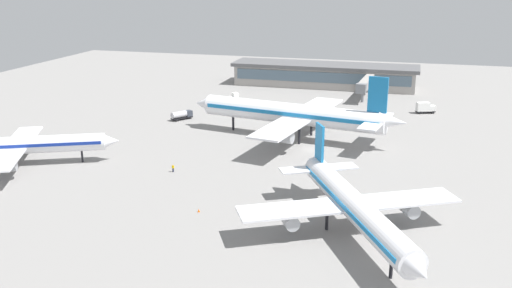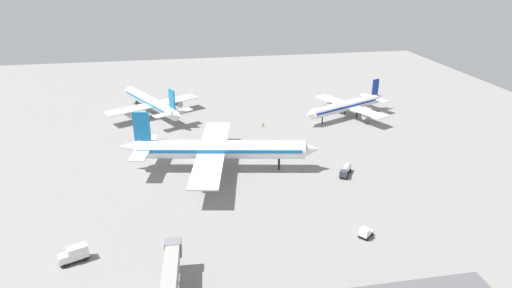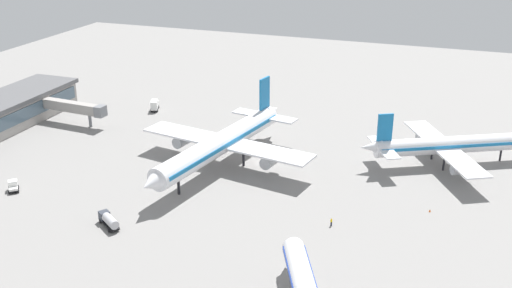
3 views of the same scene
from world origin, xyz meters
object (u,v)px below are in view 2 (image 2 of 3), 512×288
(baggage_tug, at_px, (365,233))
(safety_cone_near_gate, at_px, (223,112))
(fuel_truck, at_px, (346,170))
(airplane_distant, at_px, (152,103))
(ground_crew_worker, at_px, (263,124))
(airplane_at_gate, at_px, (218,149))
(catering_truck, at_px, (75,254))
(airplane_taxiing, at_px, (347,106))

(baggage_tug, bearing_deg, safety_cone_near_gate, -116.91)
(fuel_truck, height_order, safety_cone_near_gate, fuel_truck)
(airplane_distant, relative_size, ground_crew_worker, 24.97)
(airplane_at_gate, height_order, fuel_truck, airplane_at_gate)
(airplane_at_gate, height_order, ground_crew_worker, airplane_at_gate)
(baggage_tug, distance_m, safety_cone_near_gate, 90.77)
(catering_truck, bearing_deg, airplane_taxiing, -162.12)
(catering_truck, relative_size, safety_cone_near_gate, 9.83)
(airplane_at_gate, height_order, airplane_distant, airplane_at_gate)
(fuel_truck, distance_m, baggage_tug, 29.57)
(fuel_truck, height_order, ground_crew_worker, fuel_truck)
(baggage_tug, bearing_deg, airplane_taxiing, -148.65)
(catering_truck, bearing_deg, ground_crew_worker, -149.79)
(airplane_distant, bearing_deg, catering_truck, 143.80)
(safety_cone_near_gate, bearing_deg, ground_crew_worker, -54.83)
(airplane_taxiing, height_order, fuel_truck, airplane_taxiing)
(safety_cone_near_gate, bearing_deg, fuel_truck, -64.72)
(baggage_tug, xyz_separation_m, ground_crew_worker, (-8.88, 70.22, -0.31))
(airplane_at_gate, bearing_deg, baggage_tug, -43.64)
(fuel_truck, relative_size, safety_cone_near_gate, 10.42)
(ground_crew_worker, bearing_deg, airplane_taxiing, -77.60)
(airplane_at_gate, xyz_separation_m, baggage_tug, (28.00, -38.55, -5.12))
(baggage_tug, height_order, ground_crew_worker, baggage_tug)
(catering_truck, bearing_deg, airplane_distant, -120.40)
(catering_truck, bearing_deg, baggage_tug, 154.99)
(airplane_distant, distance_m, baggage_tug, 102.09)
(ground_crew_worker, relative_size, safety_cone_near_gate, 2.78)
(airplane_at_gate, distance_m, airplane_taxiing, 63.68)
(airplane_taxiing, relative_size, ground_crew_worker, 23.02)
(airplane_at_gate, bearing_deg, catering_truck, -121.27)
(airplane_at_gate, bearing_deg, fuel_truck, -5.35)
(airplane_at_gate, height_order, airplane_taxiing, airplane_at_gate)
(baggage_tug, relative_size, safety_cone_near_gate, 6.23)
(fuel_truck, bearing_deg, airplane_taxiing, -166.35)
(airplane_at_gate, relative_size, fuel_truck, 9.03)
(catering_truck, height_order, ground_crew_worker, catering_truck)
(airplane_taxiing, distance_m, safety_cone_near_gate, 47.96)
(airplane_at_gate, xyz_separation_m, airplane_distant, (-20.33, 51.29, -1.23))
(fuel_truck, xyz_separation_m, catering_truck, (-66.62, -26.43, 0.31))
(ground_crew_worker, xyz_separation_m, safety_cone_near_gate, (-12.65, 17.95, -0.55))
(airplane_distant, distance_m, catering_truck, 88.28)
(airplane_taxiing, bearing_deg, safety_cone_near_gate, -41.06)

